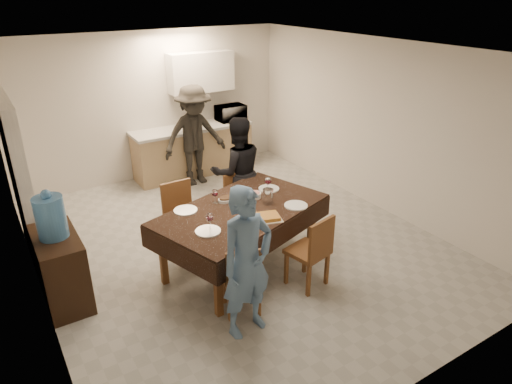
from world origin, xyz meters
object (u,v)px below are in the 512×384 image
Objects in this scene: water_pitcher at (268,196)px; microwave at (231,113)px; water_jug at (51,217)px; wine_bottle at (235,197)px; console at (61,269)px; person_far at (237,172)px; savoury_tart at (265,217)px; person_near at (247,263)px; dining_table at (241,211)px; person_kitchen at (194,136)px.

microwave is (1.30, 3.25, 0.15)m from water_pitcher.
water_jug is 4.61m from microwave.
microwave is (1.70, 3.15, 0.10)m from wine_bottle.
wine_bottle is at bearing -11.40° from console.
person_far is (2.60, 0.60, 0.40)m from console.
person_far is at bearing 72.53° from savoury_tart.
person_far is (0.45, 1.43, -0.02)m from savoury_tart.
console is 2.16m from person_near.
water_jug is 0.87× the size of microwave.
dining_table is 0.40m from savoury_tart.
person_kitchen reaches higher than wine_bottle.
person_near is (-2.20, -4.25, -0.25)m from microwave.
savoury_tart is 1.50m from person_far.
console is 0.55× the size of person_near.
console reaches higher than dining_table.
person_far is at bearing 62.93° from microwave.
water_jug reaches higher than water_pitcher.
person_far is at bearing 12.90° from water_jug.
water_jug is 2.40× the size of water_pitcher.
person_near is 0.91× the size of person_kitchen.
person_far reaches higher than water_pitcher.
person_near reaches higher than wine_bottle.
person_kitchen is at bearing 75.11° from wine_bottle.
person_far is at bearing 12.90° from console.
dining_table is 3.61m from microwave.
person_kitchen is (2.72, 2.29, -0.17)m from water_jug.
savoury_tart is 0.23× the size of person_far.
wine_bottle is 3.58m from microwave.
water_jug is at bearing -139.86° from person_kitchen.
microwave reaches higher than dining_table.
person_near is at bearing -131.99° from water_pitcher.
person_near is (1.50, -1.50, 0.39)m from console.
wine_bottle is 0.17× the size of person_kitchen.
person_near is at bearing -135.49° from dining_table.
wine_bottle is at bearing 109.23° from savoury_tart.
person_kitchen reaches higher than console.
person_near reaches higher than savoury_tart.
person_near is (-0.65, -0.67, -0.03)m from savoury_tart.
person_near is (1.50, -1.50, -0.25)m from water_jug.
water_pitcher is at bearing 68.22° from microwave.
console is (-2.05, 0.45, -0.36)m from dining_table.
water_pitcher reaches higher than savoury_tart.
water_pitcher is at bearing 92.08° from person_far.
person_far reaches higher than console.
savoury_tart is at bearing -21.17° from console.
person_far is (1.10, 2.10, 0.01)m from person_near.
console is 3.04× the size of wine_bottle.
console is 3.59m from person_kitchen.
dining_table is 4.40× the size of microwave.
water_jug is 0.29× the size of person_near.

